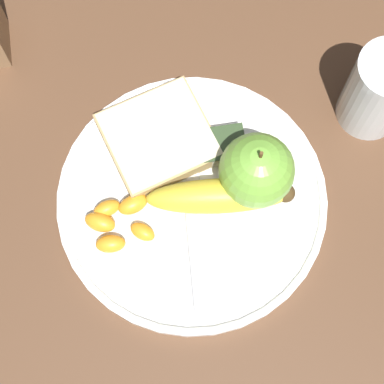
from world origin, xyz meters
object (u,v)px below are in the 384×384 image
at_px(banana, 221,196).
at_px(fork, 190,201).
at_px(plate, 192,199).
at_px(bread_slice, 159,138).
at_px(jam_packet, 223,146).
at_px(juice_glass, 378,92).
at_px(apple, 257,170).

distance_m(banana, fork, 0.04).
relative_size(plate, bread_slice, 2.15).
distance_m(fork, jam_packet, 0.07).
distance_m(juice_glass, banana, 0.20).
relative_size(fork, jam_packet, 4.16).
distance_m(juice_glass, jam_packet, 0.17).
height_order(plate, fork, fork).
bearing_deg(apple, juice_glass, 25.05).
distance_m(juice_glass, apple, 0.16).
bearing_deg(bread_slice, fork, -73.06).
distance_m(plate, apple, 0.08).
bearing_deg(bread_slice, jam_packet, -16.86).
distance_m(banana, jam_packet, 0.06).
bearing_deg(apple, jam_packet, 121.25).
distance_m(bread_slice, jam_packet, 0.07).
xyz_separation_m(banana, bread_slice, (-0.05, 0.08, -0.01)).
bearing_deg(jam_packet, plate, -130.20).
height_order(apple, jam_packet, apple).
bearing_deg(plate, fork, -134.80).
height_order(apple, fork, apple).
height_order(plate, juice_glass, juice_glass).
bearing_deg(juice_glass, fork, -160.32).
bearing_deg(plate, apple, 5.26).
bearing_deg(jam_packet, juice_glass, 8.30).
bearing_deg(fork, bread_slice, 20.65).
relative_size(apple, jam_packet, 1.83).
xyz_separation_m(plate, jam_packet, (0.04, 0.05, 0.01)).
bearing_deg(plate, banana, -15.78).
bearing_deg(juice_glass, apple, -154.95).
bearing_deg(banana, jam_packet, 78.10).
bearing_deg(jam_packet, fork, -130.49).
distance_m(plate, juice_glass, 0.23).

